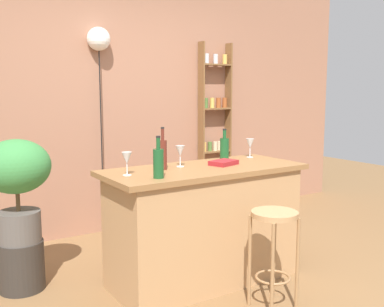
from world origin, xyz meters
name	(u,v)px	position (x,y,z in m)	size (l,w,h in m)	color
ground	(227,294)	(0.00, 0.00, 0.00)	(12.00, 12.00, 0.00)	brown
back_wall	(116,98)	(0.00, 1.95, 1.40)	(6.40, 0.10, 2.80)	#9E6B51
kitchen_counter	(204,224)	(0.00, 0.30, 0.46)	(1.57, 0.66, 0.90)	tan
bar_stool	(274,238)	(0.14, -0.34, 0.50)	(0.32, 0.32, 0.68)	#997047
spice_shelf	(215,134)	(1.20, 1.82, 0.97)	(0.41, 0.12, 2.03)	brown
plant_stool	(22,265)	(-1.24, 0.90, 0.19)	(0.33, 0.33, 0.37)	#2D2823
potted_plant	(17,179)	(-1.24, 0.90, 0.85)	(0.50, 0.45, 0.77)	#514C47
bottle_vinegar	(158,162)	(-0.50, 0.12, 1.01)	(0.07, 0.07, 0.28)	#194C23
bottle_soda_blue	(163,154)	(-0.32, 0.38, 1.02)	(0.06, 0.06, 0.32)	#5B2319
bottle_wine_red	(224,148)	(0.37, 0.54, 1.00)	(0.08, 0.08, 0.26)	#194C23
wine_glass_left	(250,144)	(0.62, 0.50, 1.02)	(0.07, 0.07, 0.16)	silver
wine_glass_center	(127,159)	(-0.64, 0.32, 1.02)	(0.07, 0.07, 0.16)	silver
wine_glass_right	(180,152)	(-0.14, 0.42, 1.02)	(0.07, 0.07, 0.16)	silver
cookbook	(224,163)	(0.19, 0.31, 0.92)	(0.21, 0.15, 0.04)	maroon
pendant_globe_light	(99,41)	(-0.21, 1.84, 1.96)	(0.23, 0.23, 2.10)	black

